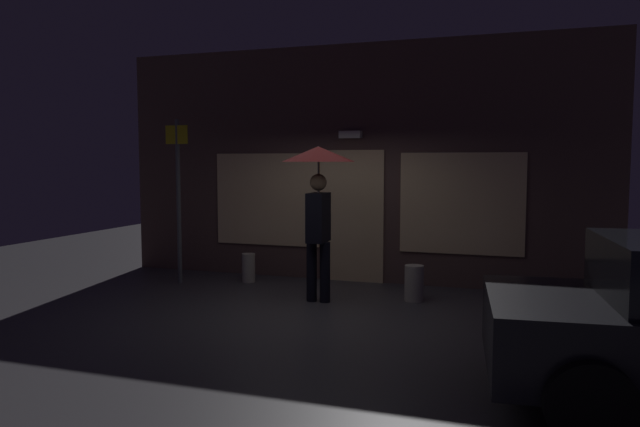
# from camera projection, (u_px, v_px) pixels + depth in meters

# --- Properties ---
(ground_plane) EXTENTS (18.00, 18.00, 0.00)m
(ground_plane) POSITION_uv_depth(u_px,v_px,m) (307.00, 312.00, 7.93)
(ground_plane) COLOR #423F44
(building_facade) EXTENTS (8.32, 0.48, 3.94)m
(building_facade) POSITION_uv_depth(u_px,v_px,m) (354.00, 165.00, 9.98)
(building_facade) COLOR brown
(building_facade) RESTS_ON ground
(person_with_umbrella) EXTENTS (1.04, 1.04, 2.22)m
(person_with_umbrella) POSITION_uv_depth(u_px,v_px,m) (318.00, 182.00, 8.37)
(person_with_umbrella) COLOR black
(person_with_umbrella) RESTS_ON ground
(street_sign_post) EXTENTS (0.40, 0.07, 2.69)m
(street_sign_post) POSITION_uv_depth(u_px,v_px,m) (178.00, 192.00, 9.68)
(street_sign_post) COLOR #595B60
(street_sign_post) RESTS_ON ground
(sidewalk_bollard) EXTENTS (0.27, 0.27, 0.52)m
(sidewalk_bollard) POSITION_uv_depth(u_px,v_px,m) (414.00, 283.00, 8.53)
(sidewalk_bollard) COLOR #B2A899
(sidewalk_bollard) RESTS_ON ground
(sidewalk_bollard_2) EXTENTS (0.22, 0.22, 0.48)m
(sidewalk_bollard_2) POSITION_uv_depth(u_px,v_px,m) (249.00, 268.00, 9.88)
(sidewalk_bollard_2) COLOR #B2A899
(sidewalk_bollard_2) RESTS_ON ground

